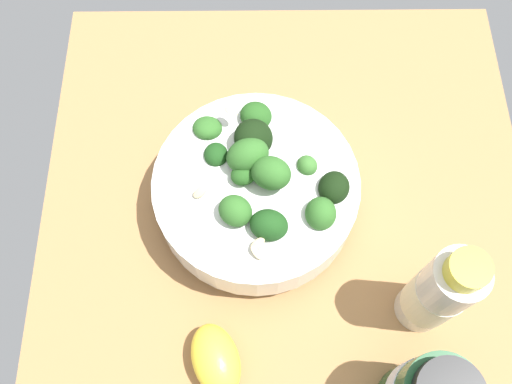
% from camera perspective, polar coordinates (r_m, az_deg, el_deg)
% --- Properties ---
extents(ground_plane, '(0.58, 0.58, 0.04)m').
position_cam_1_polar(ground_plane, '(0.68, 3.00, -1.60)').
color(ground_plane, '#996D42').
extents(bowl_of_broccoli, '(0.23, 0.23, 0.11)m').
position_cam_1_polar(bowl_of_broccoli, '(0.62, 0.10, 0.33)').
color(bowl_of_broccoli, white).
rests_on(bowl_of_broccoli, ground_plane).
extents(lemon_wedge, '(0.07, 0.09, 0.04)m').
position_cam_1_polar(lemon_wedge, '(0.60, -4.14, -16.75)').
color(lemon_wedge, yellow).
rests_on(lemon_wedge, ground_plane).
extents(bottle_tall, '(0.05, 0.05, 0.17)m').
position_cam_1_polar(bottle_tall, '(0.58, 18.11, -9.80)').
color(bottle_tall, beige).
rests_on(bottle_tall, ground_plane).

